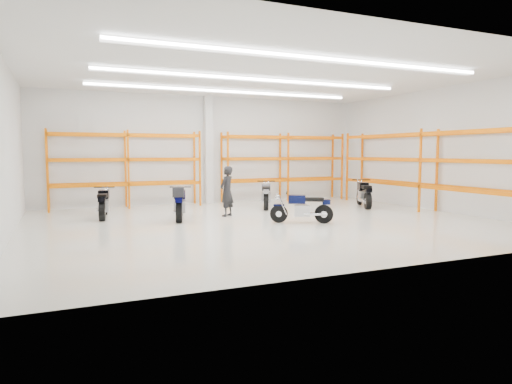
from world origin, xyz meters
name	(u,v)px	position (x,y,z in m)	size (l,w,h in m)	color
ground	(266,222)	(0.00, 0.00, 0.00)	(14.00, 14.00, 0.00)	beige
room_shell	(266,115)	(0.00, 0.03, 3.28)	(14.02, 12.02, 4.51)	silver
motorcycle_main	(304,209)	(1.01, -0.59, 0.44)	(1.75, 1.04, 0.95)	black
motorcycle_back_a	(103,204)	(-4.52, 2.93, 0.47)	(0.73, 2.02, 1.00)	black
motorcycle_back_b	(180,203)	(-2.33, 1.52, 0.53)	(0.95, 2.14, 1.12)	black
motorcycle_back_c	(266,196)	(1.49, 3.24, 0.48)	(1.05, 1.95, 1.02)	black
motorcycle_back_d	(364,195)	(5.13, 1.96, 0.50)	(1.09, 2.03, 1.06)	black
standing_man	(227,191)	(-0.65, 1.77, 0.85)	(0.62, 0.40, 1.69)	black
structural_column	(208,150)	(0.00, 5.82, 2.25)	(0.32, 0.32, 4.50)	white
pallet_racking_back_left	(127,162)	(-3.40, 5.48, 1.79)	(5.67, 0.87, 3.00)	#FF5E00
pallet_racking_back_right	(284,161)	(3.40, 5.48, 1.79)	(5.67, 0.87, 3.00)	#FF5E00
pallet_racking_side	(429,162)	(6.48, 0.00, 1.81)	(0.87, 9.07, 3.00)	#FF5E00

